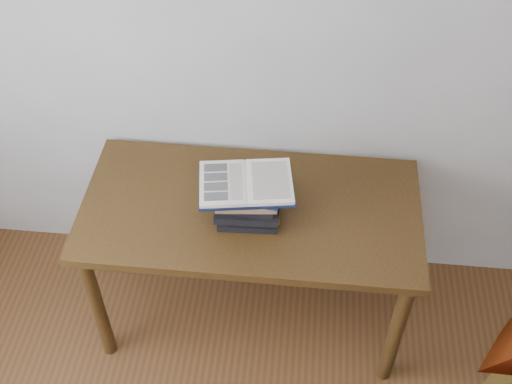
# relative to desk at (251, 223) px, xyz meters

# --- Properties ---
(desk) EXTENTS (1.36, 0.68, 0.73)m
(desk) POSITION_rel_desk_xyz_m (0.00, 0.00, 0.00)
(desk) COLOR #3F2C0F
(desk) RESTS_ON ground
(book_stack) EXTENTS (0.26, 0.19, 0.18)m
(book_stack) POSITION_rel_desk_xyz_m (0.00, -0.06, 0.19)
(book_stack) COLOR black
(book_stack) RESTS_ON desk
(open_book) EXTENTS (0.39, 0.30, 0.03)m
(open_book) POSITION_rel_desk_xyz_m (-0.01, -0.06, 0.29)
(open_book) COLOR black
(open_book) RESTS_ON book_stack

